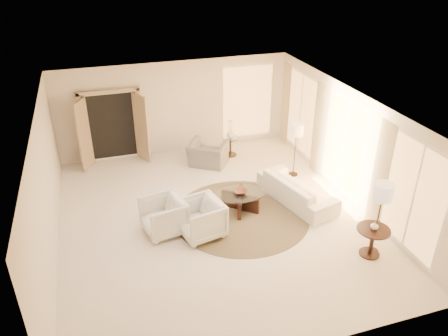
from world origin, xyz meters
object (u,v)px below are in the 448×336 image
object	(u,v)px
side_table	(230,144)
side_vase	(230,134)
sofa	(297,190)
coffee_table	(240,199)
end_vase	(375,226)
armchair_left	(164,215)
end_table	(372,237)
floor_lamp_far	(383,195)
accent_chair	(208,150)
armchair_right	(200,217)
floor_lamp_near	(297,132)
bowl	(240,192)

from	to	relation	value
side_table	side_vase	bearing A→B (deg)	0.00
sofa	side_table	xyz separation A→B (m)	(-0.76, 3.02, 0.03)
coffee_table	end_vase	bearing A→B (deg)	-50.17
sofa	armchair_left	distance (m)	3.44
sofa	coffee_table	bearing A→B (deg)	73.16
end_table	floor_lamp_far	xyz separation A→B (m)	(0.10, 0.06, 0.97)
accent_chair	floor_lamp_far	distance (m)	5.50
armchair_right	end_vase	size ratio (longest dim) A/B	5.34
floor_lamp_near	side_vase	xyz separation A→B (m)	(-1.30, 1.73, -0.60)
end_table	side_vase	distance (m)	5.56
armchair_right	floor_lamp_near	bearing A→B (deg)	108.93
side_table	bowl	distance (m)	3.05
armchair_right	end_table	distance (m)	3.66
side_vase	floor_lamp_far	bearing A→B (deg)	-75.20
accent_chair	floor_lamp_far	world-z (taller)	floor_lamp_far
floor_lamp_near	end_vase	xyz separation A→B (m)	(0.01, -3.67, -0.58)
floor_lamp_near	bowl	size ratio (longest dim) A/B	4.88
side_table	armchair_left	bearing A→B (deg)	-128.90
side_vase	end_table	bearing A→B (deg)	-76.36
end_table	floor_lamp_near	xyz separation A→B (m)	(-0.01, 3.67, 0.86)
accent_chair	coffee_table	bearing A→B (deg)	126.20
floor_lamp_far	armchair_left	bearing A→B (deg)	153.35
armchair_left	bowl	world-z (taller)	armchair_left
accent_chair	bowl	size ratio (longest dim) A/B	3.38
sofa	floor_lamp_far	world-z (taller)	floor_lamp_far
side_table	end_vase	xyz separation A→B (m)	(1.31, -5.40, 0.37)
sofa	side_vase	bearing A→B (deg)	-0.43
coffee_table	floor_lamp_near	size ratio (longest dim) A/B	1.02
coffee_table	end_table	world-z (taller)	end_table
coffee_table	end_table	distance (m)	3.18
armchair_left	bowl	bearing A→B (deg)	89.13
end_table	sofa	bearing A→B (deg)	102.98
armchair_right	end_table	xyz separation A→B (m)	(3.22, -1.75, -0.02)
side_table	side_vase	xyz separation A→B (m)	(0.00, 0.00, 0.35)
end_table	bowl	distance (m)	3.18
armchair_right	coffee_table	distance (m)	1.38
accent_chair	end_vase	xyz separation A→B (m)	(2.14, -5.00, 0.27)
armchair_left	armchair_right	size ratio (longest dim) A/B	0.98
sofa	side_vase	xyz separation A→B (m)	(-0.76, 3.02, 0.38)
armchair_right	floor_lamp_far	xyz separation A→B (m)	(3.32, -1.69, 0.94)
floor_lamp_near	armchair_right	bearing A→B (deg)	-148.97
armchair_right	floor_lamp_near	size ratio (longest dim) A/B	0.61
floor_lamp_far	end_vase	bearing A→B (deg)	-149.04
bowl	end_vase	world-z (taller)	end_vase
accent_chair	sofa	bearing A→B (deg)	155.17
accent_chair	side_table	distance (m)	0.93
sofa	end_vase	bearing A→B (deg)	178.40
armchair_right	side_vase	bearing A→B (deg)	140.36
sofa	armchair_right	distance (m)	2.75
armchair_right	end_vase	distance (m)	3.67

